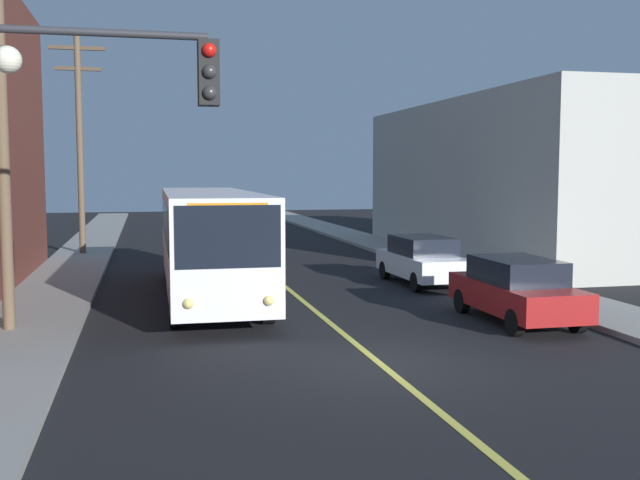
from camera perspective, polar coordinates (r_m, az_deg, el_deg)
ground_plane at (r=14.95m, az=4.58°, el=-9.42°), size 120.00×120.00×0.00m
sidewalk_left at (r=24.22m, az=-19.75°, el=-3.89°), size 2.50×90.00×0.15m
sidewalk_right at (r=26.74m, az=12.88°, el=-2.88°), size 2.50×90.00×0.15m
lane_stripe_center at (r=29.35m, az=-4.39°, el=-2.19°), size 0.16×60.00×0.01m
building_right_warehouse at (r=36.85m, az=17.77°, el=4.51°), size 12.00×20.09×6.98m
city_bus at (r=22.51m, az=-8.51°, el=0.17°), size 2.68×12.18×3.20m
parked_car_red at (r=19.39m, az=14.80°, el=-3.65°), size 1.84×4.41×1.62m
parked_car_white at (r=25.31m, az=7.84°, el=-1.49°), size 1.90×4.44×1.62m
utility_pole_near at (r=18.60m, az=-23.30°, el=11.07°), size 2.40×0.28×10.30m
utility_pole_mid at (r=35.10m, az=-17.94°, el=7.75°), size 2.40×0.28×9.69m
traffic_signal_left_corner at (r=11.84m, az=-18.06°, el=7.55°), size 3.75×0.48×6.00m
fire_hydrant at (r=24.18m, az=14.78°, el=-2.55°), size 0.44×0.26×0.84m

